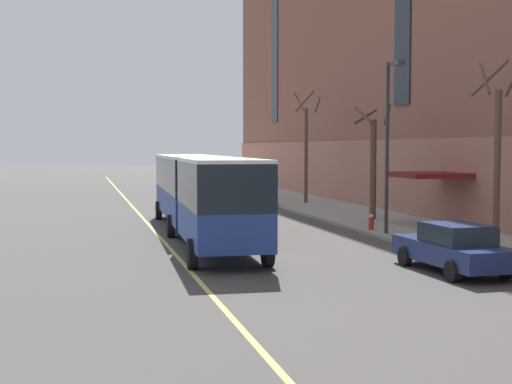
{
  "coord_description": "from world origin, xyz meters",
  "views": [
    {
      "loc": [
        -5.81,
        -24.18,
        3.93
      ],
      "look_at": [
        2.35,
        8.81,
        1.8
      ],
      "focal_mm": 50.0,
      "sensor_mm": 36.0,
      "label": 1
    }
  ],
  "objects": [
    {
      "name": "fire_hydrant",
      "position": [
        7.15,
        6.16,
        0.49
      ],
      "size": [
        0.42,
        0.24,
        0.72
      ],
      "color": "red",
      "rests_on": "sidewalk"
    },
    {
      "name": "street_tree_far_uptown",
      "position": [
        9.18,
        10.76,
        3.23
      ],
      "size": [
        1.91,
        1.87,
        6.03
      ],
      "color": "brown",
      "rests_on": "sidewalk"
    },
    {
      "name": "ground_plane",
      "position": [
        0.0,
        0.0,
        0.0
      ],
      "size": [
        260.0,
        260.0,
        0.0
      ],
      "primitive_type": "plane",
      "color": "#4C4947"
    },
    {
      "name": "lane_centerline",
      "position": [
        -2.46,
        3.0,
        0.0
      ],
      "size": [
        0.16,
        140.0,
        0.01
      ],
      "primitive_type": "cube",
      "color": "#E0D66B",
      "rests_on": "ground"
    },
    {
      "name": "city_bus",
      "position": [
        -0.76,
        6.73,
        2.06
      ],
      "size": [
        3.49,
        19.71,
        3.54
      ],
      "color": "navy",
      "rests_on": "ground"
    },
    {
      "name": "street_tree_mid_block",
      "position": [
        9.19,
        -0.7,
        3.6
      ],
      "size": [
        1.53,
        1.49,
        7.12
      ],
      "color": "brown",
      "rests_on": "sidewalk"
    },
    {
      "name": "street_lamp",
      "position": [
        7.25,
        4.52,
        4.68
      ],
      "size": [
        0.36,
        1.48,
        7.47
      ],
      "color": "#2D2D30",
      "rests_on": "sidewalk"
    },
    {
      "name": "street_tree_far_downtown",
      "position": [
        9.2,
        22.25,
        3.89
      ],
      "size": [
        1.73,
        1.66,
        7.68
      ],
      "color": "brown",
      "rests_on": "sidewalk"
    },
    {
      "name": "parked_car_navy_2",
      "position": [
        5.54,
        -4.14,
        0.79
      ],
      "size": [
        2.11,
        4.84,
        1.56
      ],
      "color": "navy",
      "rests_on": "ground"
    },
    {
      "name": "parked_car_green_0",
      "position": [
        5.39,
        22.32,
        0.78
      ],
      "size": [
        2.02,
        4.54,
        1.56
      ],
      "color": "#23603D",
      "rests_on": "ground"
    },
    {
      "name": "sidewalk",
      "position": [
        9.46,
        3.0,
        0.07
      ],
      "size": [
        5.6,
        160.0,
        0.15
      ],
      "primitive_type": "cube",
      "color": "#9E9B93",
      "rests_on": "ground"
    }
  ]
}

